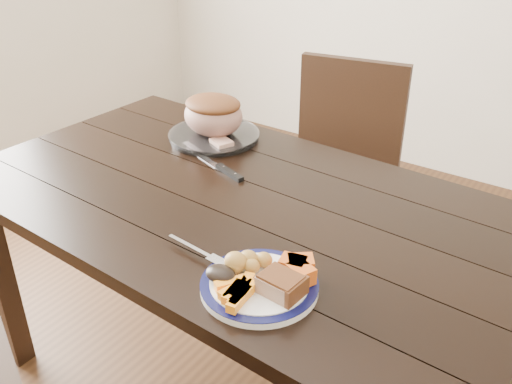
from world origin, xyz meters
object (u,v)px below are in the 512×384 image
Objects in this scene: dining_table at (237,225)px; chair_far at (339,168)px; dinner_plate at (259,286)px; carving_knife at (222,168)px; serving_platter at (214,137)px; roast_joint at (213,116)px; pork_slice at (281,285)px; fork at (200,252)px.

dining_table is 0.75m from chair_far.
dining_table is at bearing 133.45° from dinner_plate.
carving_knife is (-0.09, -0.63, 0.23)m from chair_far.
roast_joint reaches higher than serving_platter.
carving_knife is at bearing 139.05° from pork_slice.
chair_far is at bearing 93.51° from dining_table.
carving_knife is (0.17, -0.17, -0.08)m from roast_joint.
dining_table is 8.00× the size of roast_joint.
roast_joint is at bearing 152.18° from carving_knife.
fork is (0.11, -0.28, 0.11)m from dining_table.
chair_far is 0.61m from roast_joint.
dinner_plate is at bearing 1.39° from fork.
carving_knife is (-0.42, 0.41, -0.00)m from dinner_plate.
fork reaches higher than dining_table.
pork_slice is (0.06, -0.00, 0.03)m from dinner_plate.
roast_joint is (0.00, 0.00, 0.07)m from serving_platter.
chair_far is at bearing 60.80° from roast_joint.
pork_slice is at bearing -42.29° from serving_platter.
dining_table is 0.20m from carving_knife.
dinner_plate is (0.28, -0.30, 0.10)m from dining_table.
chair_far reaches higher than carving_knife.
chair_far is 0.57m from serving_platter.
chair_far reaches higher than pork_slice.
roast_joint is at bearing 137.71° from pork_slice.
chair_far is 3.64× the size of dinner_plate.
serving_platter is 0.07m from roast_joint.
chair_far is 5.21× the size of fork.
pork_slice is (0.64, -0.58, 0.03)m from serving_platter.
dinner_plate is 0.58m from carving_knife.
pork_slice reaches higher than fork.
dining_table is 6.42× the size of dinner_plate.
chair_far is 10.86× the size of pork_slice.
roast_joint is (-0.26, -0.46, 0.31)m from chair_far.
fork is 0.87× the size of roast_joint.
dinner_plate is 2.98× the size of pork_slice.
serving_platter is (-0.26, -0.46, 0.23)m from chair_far.
carving_knife is at bearing -45.84° from roast_joint.
fork is at bearing -54.17° from roast_joint.
serving_platter is at bearing 50.30° from chair_far.
dining_table is at bearing -42.90° from serving_platter.
chair_far is (-0.05, 0.74, -0.13)m from dining_table.
carving_knife is (-0.47, 0.41, -0.03)m from pork_slice.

